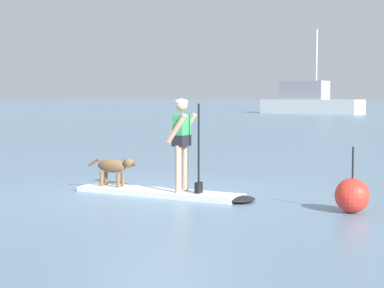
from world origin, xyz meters
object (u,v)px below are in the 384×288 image
(dog, at_px, (114,167))
(person_paddler, at_px, (182,138))
(moored_boat_far_port, at_px, (309,101))
(marker_buoy, at_px, (352,195))
(paddleboard, at_px, (169,193))

(dog, bearing_deg, person_paddler, 11.43)
(moored_boat_far_port, xyz_separation_m, marker_buoy, (27.58, -48.81, -0.97))
(person_paddler, relative_size, moored_boat_far_port, 0.16)
(person_paddler, bearing_deg, dog, -168.57)
(moored_boat_far_port, bearing_deg, paddleboard, -63.88)
(paddleboard, height_order, moored_boat_far_port, moored_boat_far_port)
(paddleboard, relative_size, dog, 3.27)
(person_paddler, bearing_deg, marker_buoy, 9.41)
(person_paddler, distance_m, moored_boat_far_port, 55.07)
(moored_boat_far_port, height_order, marker_buoy, moored_boat_far_port)
(person_paddler, bearing_deg, moored_boat_far_port, 116.41)
(paddleboard, relative_size, marker_buoy, 3.44)
(paddleboard, relative_size, person_paddler, 2.13)
(paddleboard, bearing_deg, dog, -168.57)
(dog, distance_m, moored_boat_far_port, 54.70)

